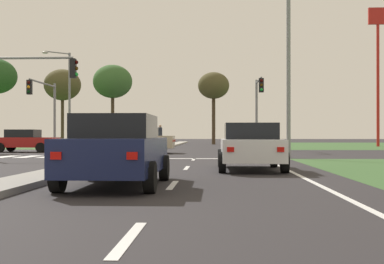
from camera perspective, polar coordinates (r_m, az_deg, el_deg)
ground_plane at (r=31.78m, az=-5.57°, el=-2.37°), size 200.00×200.00×0.00m
median_island_near at (r=13.27m, az=-17.20°, el=-5.00°), size 1.20×22.00×0.14m
median_island_far at (r=56.63m, az=-2.02°, el=-1.38°), size 1.20×36.00×0.14m
lane_dash_near at (r=5.85m, az=-7.08°, el=-11.72°), size 0.14×2.00×0.01m
lane_dash_second at (r=11.75m, az=-2.18°, el=-5.94°), size 0.14×2.00×0.01m
lane_dash_third at (r=17.72m, az=-0.60°, el=-4.03°), size 0.14×2.00×0.01m
lane_dash_fourth at (r=23.70m, az=0.18°, el=-3.08°), size 0.14×2.00×0.01m
edge_line_right at (r=13.71m, az=12.60°, el=-5.12°), size 0.14×24.00×0.01m
stop_bar_near at (r=24.48m, az=0.96°, el=-2.99°), size 6.40×0.50×0.01m
crosswalk_bar_near at (r=28.43m, az=-19.98°, el=-2.60°), size 0.70×2.80×0.01m
crosswalk_bar_second at (r=28.01m, az=-17.80°, el=-2.63°), size 0.70×2.80×0.01m
crosswalk_bar_third at (r=27.63m, az=-15.56°, el=-2.67°), size 0.70×2.80×0.01m
crosswalk_bar_fourth at (r=27.30m, az=-13.26°, el=-2.70°), size 0.70×2.80×0.01m
crosswalk_bar_fifth at (r=27.01m, az=-10.91°, el=-2.73°), size 0.70×2.80×0.01m
crosswalk_bar_sixth at (r=26.77m, az=-8.51°, el=-2.76°), size 0.70×2.80×0.01m
crosswalk_bar_seventh at (r=26.57m, az=-6.07°, el=-2.77°), size 0.70×2.80×0.01m
car_red_near at (r=35.59m, az=-18.16°, el=-0.91°), size 4.24×2.06×1.49m
car_navy_second at (r=11.65m, az=-8.36°, el=-1.98°), size 2.07×4.52×1.60m
car_beige_third at (r=31.92m, az=-5.97°, el=-0.90°), size 4.47×2.09×1.60m
car_white_fifth at (r=16.86m, az=6.51°, el=-1.57°), size 2.10×4.44×1.53m
traffic_signal_near_left at (r=26.89m, az=-19.37°, el=5.03°), size 5.45×0.32×5.20m
traffic_signal_far_right at (r=36.73m, az=7.42°, el=3.52°), size 0.32×4.17×5.23m
traffic_signal_far_left at (r=37.90m, az=-16.08°, el=3.33°), size 0.32×5.63×5.03m
street_lamp_second at (r=25.66m, az=11.10°, el=8.77°), size 2.07×0.86×9.34m
street_lamp_third at (r=45.50m, az=-13.79°, el=4.16°), size 2.02×1.71×8.25m
pedestrian_at_median at (r=43.01m, az=-3.57°, el=-0.14°), size 0.34×0.34×1.85m
fastfood_pole_sign at (r=52.98m, az=20.03°, el=8.92°), size 1.80×0.40×13.38m
treeline_second at (r=66.66m, az=-14.26°, el=5.08°), size 4.62×4.62×9.39m
treeline_third at (r=59.78m, az=-8.85°, el=5.55°), size 4.51×4.51×9.19m
treeline_fourth at (r=59.81m, az=2.43°, el=5.13°), size 3.66×3.66×8.44m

